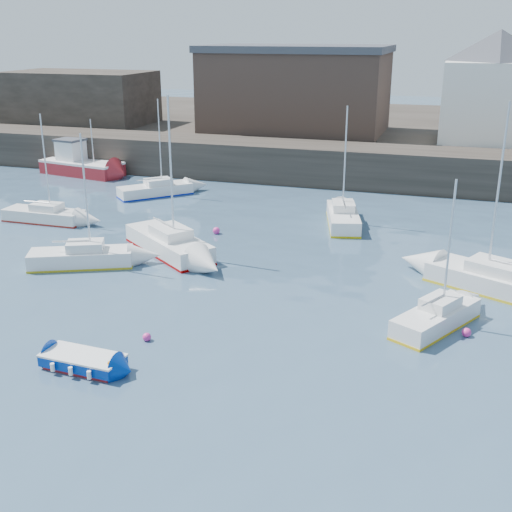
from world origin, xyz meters
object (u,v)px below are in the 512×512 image
(fishing_boat, at_px, (80,164))
(sailboat_b, at_px, (169,243))
(sailboat_a, at_px, (82,257))
(sailboat_c, at_px, (437,317))
(sailboat_f, at_px, (343,217))
(sailboat_h, at_px, (156,190))
(buoy_mid, at_px, (466,336))
(sailboat_e, at_px, (45,215))
(blue_dinghy, at_px, (83,361))
(buoy_near, at_px, (147,341))
(sailboat_d, at_px, (500,282))
(buoy_far, at_px, (216,234))

(fishing_boat, height_order, sailboat_b, sailboat_b)
(fishing_boat, height_order, sailboat_a, sailboat_a)
(sailboat_c, distance_m, sailboat_f, 15.01)
(sailboat_a, xyz_separation_m, sailboat_f, (11.66, 11.57, 0.03))
(sailboat_c, xyz_separation_m, sailboat_h, (-21.04, 16.88, -0.02))
(buoy_mid, bearing_deg, sailboat_a, 172.69)
(sailboat_b, bearing_deg, fishing_boat, 134.19)
(sailboat_a, height_order, sailboat_e, sailboat_a)
(blue_dinghy, distance_m, sailboat_c, 14.19)
(blue_dinghy, distance_m, sailboat_h, 25.92)
(sailboat_h, bearing_deg, buoy_near, -64.85)
(sailboat_c, bearing_deg, sailboat_e, 161.13)
(sailboat_a, relative_size, sailboat_e, 1.01)
(sailboat_d, bearing_deg, sailboat_b, 178.20)
(sailboat_a, bearing_deg, sailboat_h, 101.44)
(blue_dinghy, relative_size, sailboat_d, 0.36)
(buoy_far, bearing_deg, fishing_boat, 144.28)
(buoy_mid, xyz_separation_m, buoy_far, (-14.56, 9.85, 0.00))
(sailboat_f, height_order, buoy_mid, sailboat_f)
(sailboat_h, bearing_deg, fishing_boat, 152.86)
(buoy_near, relative_size, buoy_mid, 0.91)
(sailboat_a, bearing_deg, buoy_far, 57.55)
(sailboat_a, distance_m, sailboat_f, 16.43)
(buoy_far, bearing_deg, buoy_near, -80.19)
(sailboat_c, bearing_deg, sailboat_a, 173.62)
(sailboat_h, relative_size, buoy_far, 16.19)
(sailboat_h, bearing_deg, sailboat_e, -114.18)
(sailboat_e, bearing_deg, sailboat_d, -7.59)
(fishing_boat, xyz_separation_m, buoy_far, (17.19, -12.36, -0.92))
(fishing_boat, bearing_deg, sailboat_h, -27.14)
(sailboat_b, xyz_separation_m, sailboat_d, (17.25, -0.54, -0.03))
(sailboat_c, bearing_deg, sailboat_d, 61.23)
(sailboat_f, height_order, buoy_far, sailboat_f)
(sailboat_e, bearing_deg, buoy_far, 4.53)
(sailboat_d, height_order, sailboat_h, sailboat_d)
(sailboat_f, bearing_deg, sailboat_a, -135.20)
(sailboat_h, height_order, buoy_near, sailboat_h)
(sailboat_e, relative_size, buoy_near, 20.01)
(sailboat_a, relative_size, buoy_mid, 18.35)
(sailboat_b, relative_size, sailboat_c, 1.38)
(sailboat_e, bearing_deg, sailboat_f, 15.49)
(fishing_boat, distance_m, buoy_far, 21.19)
(sailboat_f, distance_m, buoy_near, 18.85)
(blue_dinghy, xyz_separation_m, sailboat_d, (14.73, 12.26, 0.21))
(buoy_far, bearing_deg, sailboat_h, 135.77)
(blue_dinghy, bearing_deg, fishing_boat, 122.29)
(sailboat_a, relative_size, sailboat_f, 0.94)
(buoy_mid, bearing_deg, sailboat_c, 159.51)
(sailboat_c, distance_m, sailboat_d, 5.50)
(sailboat_b, xyz_separation_m, buoy_mid, (15.82, -5.82, -0.56))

